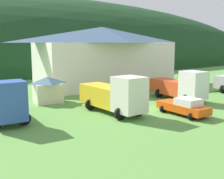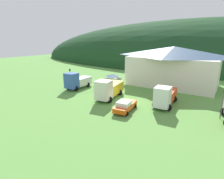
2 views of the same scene
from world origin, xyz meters
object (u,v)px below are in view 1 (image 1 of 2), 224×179
box_truck_blue (5,102)px  heavy_rig_striped (115,95)px  heavy_rig_white (181,86)px  traffic_cone_near_pickup (102,107)px  service_pickup_orange (184,106)px  play_shed_cream (48,89)px  depot_building (102,56)px

box_truck_blue → heavy_rig_striped: bearing=76.7°
heavy_rig_white → traffic_cone_near_pickup: (-9.59, 1.17, -1.72)m
heavy_rig_white → traffic_cone_near_pickup: 9.82m
heavy_rig_striped → service_pickup_orange: size_ratio=1.54×
play_shed_cream → box_truck_blue: size_ratio=0.47×
service_pickup_orange → traffic_cone_near_pickup: service_pickup_orange is taller
box_truck_blue → heavy_rig_striped: 9.73m
play_shed_cream → heavy_rig_white: size_ratio=0.42×
box_truck_blue → heavy_rig_striped: size_ratio=0.83×
heavy_rig_white → traffic_cone_near_pickup: size_ratio=15.43×
play_shed_cream → heavy_rig_striped: bearing=-61.7°
heavy_rig_striped → heavy_rig_white: bearing=91.2°
heavy_rig_white → service_pickup_orange: heavy_rig_white is taller
heavy_rig_white → play_shed_cream: bearing=-117.9°
play_shed_cream → box_truck_blue: bearing=-130.5°
depot_building → traffic_cone_near_pickup: bearing=-116.1°
box_truck_blue → traffic_cone_near_pickup: (9.65, 1.35, -1.76)m
heavy_rig_striped → service_pickup_orange: bearing=47.3°
box_truck_blue → traffic_cone_near_pickup: 9.90m
play_shed_cream → service_pickup_orange: (9.64, -11.41, -0.67)m
box_truck_blue → depot_building: bearing=128.8°
heavy_rig_striped → box_truck_blue: bearing=-109.4°
heavy_rig_white → service_pickup_orange: (-4.28, -5.34, -0.89)m
heavy_rig_white → service_pickup_orange: 6.90m
service_pickup_orange → heavy_rig_striped: bearing=-130.1°
heavy_rig_white → traffic_cone_near_pickup: bearing=-101.3°
box_truck_blue → heavy_rig_striped: (9.58, -1.66, 0.05)m
box_truck_blue → service_pickup_orange: size_ratio=1.28×
depot_building → traffic_cone_near_pickup: 15.58m
box_truck_blue → traffic_cone_near_pickup: size_ratio=13.76×
depot_building → play_shed_cream: size_ratio=6.48×
play_shed_cream → box_truck_blue: (-5.33, -6.25, 0.25)m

